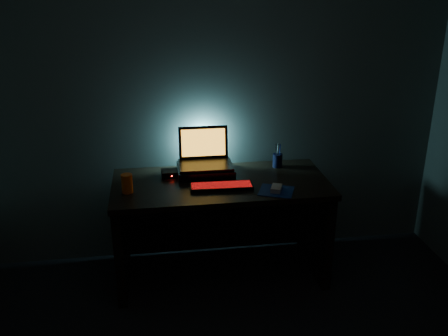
% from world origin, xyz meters
% --- Properties ---
extents(room, '(3.50, 4.00, 2.50)m').
position_xyz_m(room, '(0.00, 0.00, 1.25)').
color(room, black).
rests_on(room, ground).
extents(desk, '(1.50, 0.70, 0.75)m').
position_xyz_m(desk, '(0.00, 1.67, 0.49)').
color(desk, black).
rests_on(desk, ground).
extents(riser, '(0.40, 0.30, 0.06)m').
position_xyz_m(riser, '(-0.09, 1.78, 0.78)').
color(riser, black).
rests_on(riser, desk).
extents(laptop, '(0.38, 0.29, 0.26)m').
position_xyz_m(laptop, '(-0.09, 1.83, 0.87)').
color(laptop, black).
rests_on(laptop, riser).
extents(keyboard, '(0.43, 0.15, 0.03)m').
position_xyz_m(keyboard, '(-0.01, 1.51, 0.76)').
color(keyboard, black).
rests_on(keyboard, desk).
extents(mousepad, '(0.28, 0.27, 0.00)m').
position_xyz_m(mousepad, '(0.34, 1.40, 0.75)').
color(mousepad, navy).
rests_on(mousepad, desk).
extents(mouse, '(0.10, 0.12, 0.03)m').
position_xyz_m(mouse, '(0.34, 1.40, 0.77)').
color(mouse, gray).
rests_on(mouse, mousepad).
extents(pen_cup, '(0.09, 0.09, 0.10)m').
position_xyz_m(pen_cup, '(0.46, 1.84, 0.80)').
color(pen_cup, black).
rests_on(pen_cup, desk).
extents(juice_glass, '(0.09, 0.09, 0.13)m').
position_xyz_m(juice_glass, '(-0.64, 1.53, 0.81)').
color(juice_glass, '#EA540C').
rests_on(juice_glass, desk).
extents(router, '(0.14, 0.12, 0.04)m').
position_xyz_m(router, '(-0.34, 1.77, 0.77)').
color(router, black).
rests_on(router, desk).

